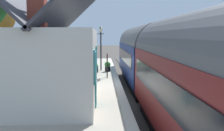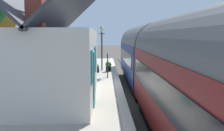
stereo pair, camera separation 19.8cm
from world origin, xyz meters
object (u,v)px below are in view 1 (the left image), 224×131
object	(u,v)px
train	(160,62)
planter_corner_building	(88,60)
planter_by_door	(108,66)
planter_under_sign	(50,75)
tree_mid_background	(0,18)
bench_by_lamp	(87,67)
station_sign_board	(107,59)
planter_edge_near	(66,60)
lamp_post_platform	(101,39)
planter_edge_far	(96,68)
planter_bench_left	(59,69)
bench_platform_end	(92,59)
bench_mid_platform	(92,61)
station_building	(51,61)
planter_bench_right	(86,65)

from	to	relation	value
train	planter_corner_building	xyz separation A→B (m)	(12.80, 4.41, -1.05)
planter_by_door	planter_under_sign	distance (m)	5.00
planter_corner_building	tree_mid_background	world-z (taller)	tree_mid_background
bench_by_lamp	station_sign_board	bearing A→B (deg)	-137.98
planter_edge_near	lamp_post_platform	distance (m)	5.93
planter_edge_far	planter_bench_left	size ratio (longest dim) A/B	1.42
bench_platform_end	station_sign_board	xyz separation A→B (m)	(-7.48, -1.29, 0.71)
planter_bench_left	planter_under_sign	bearing A→B (deg)	172.94
planter_edge_far	planter_under_sign	world-z (taller)	planter_under_sign
planter_edge_near	tree_mid_background	xyz separation A→B (m)	(1.04, 6.36, 3.98)
bench_mid_platform	planter_by_door	xyz separation A→B (m)	(-2.92, -1.30, -0.07)
bench_platform_end	planter_edge_near	distance (m)	2.57
station_building	tree_mid_background	world-z (taller)	station_building
bench_by_lamp	planter_bench_right	size ratio (longest dim) A/B	1.56
bench_mid_platform	planter_edge_near	xyz separation A→B (m)	(2.26, 2.61, -0.08)
train	planter_bench_left	xyz separation A→B (m)	(4.74, 5.95, -0.96)
station_building	station_sign_board	bearing A→B (deg)	-23.76
planter_bench_left	planter_edge_near	bearing A→B (deg)	4.37
planter_corner_building	bench_platform_end	bearing A→B (deg)	-165.03
train	planter_edge_far	distance (m)	7.09
station_building	lamp_post_platform	size ratio (longest dim) A/B	1.97
planter_edge_near	planter_by_door	size ratio (longest dim) A/B	0.95
planter_bench_right	tree_mid_background	bearing A→B (deg)	61.65
planter_under_sign	train	bearing A→B (deg)	-114.45
planter_under_sign	station_building	bearing A→B (deg)	-167.67
planter_under_sign	bench_platform_end	bearing A→B (deg)	-15.42
planter_bench_right	planter_by_door	xyz separation A→B (m)	(-1.64, -1.77, 0.12)
planter_under_sign	tree_mid_background	size ratio (longest dim) A/B	0.13
planter_bench_right	planter_under_sign	size ratio (longest dim) A/B	1.05
planter_corner_building	lamp_post_platform	distance (m)	6.32
station_sign_board	lamp_post_platform	bearing A→B (deg)	6.80
planter_edge_near	lamp_post_platform	xyz separation A→B (m)	(-4.42, -3.40, 2.01)
station_building	planter_by_door	size ratio (longest dim) A/B	8.42
train	planter_edge_near	bearing A→B (deg)	29.50
train	bench_platform_end	distance (m)	11.71
bench_mid_platform	lamp_post_platform	world-z (taller)	lamp_post_platform
bench_platform_end	tree_mid_background	world-z (taller)	tree_mid_background
lamp_post_platform	planter_bench_left	bearing A→B (deg)	127.93
tree_mid_background	planter_corner_building	bearing A→B (deg)	-87.71
planter_corner_building	station_sign_board	world-z (taller)	station_sign_board
bench_by_lamp	planter_corner_building	distance (m)	7.73
bench_mid_platform	planter_by_door	bearing A→B (deg)	-155.94
bench_platform_end	planter_edge_far	size ratio (longest dim) A/B	1.37
station_sign_board	tree_mid_background	distance (m)	13.93
planter_corner_building	lamp_post_platform	size ratio (longest dim) A/B	0.29
station_sign_board	station_building	bearing A→B (deg)	156.24
planter_bench_left	planter_bench_right	bearing A→B (deg)	-27.47
planter_edge_near	planter_by_door	xyz separation A→B (m)	(-5.18, -3.91, 0.01)
lamp_post_platform	planter_edge_near	bearing A→B (deg)	37.58
train	planter_corner_building	bearing A→B (deg)	19.03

